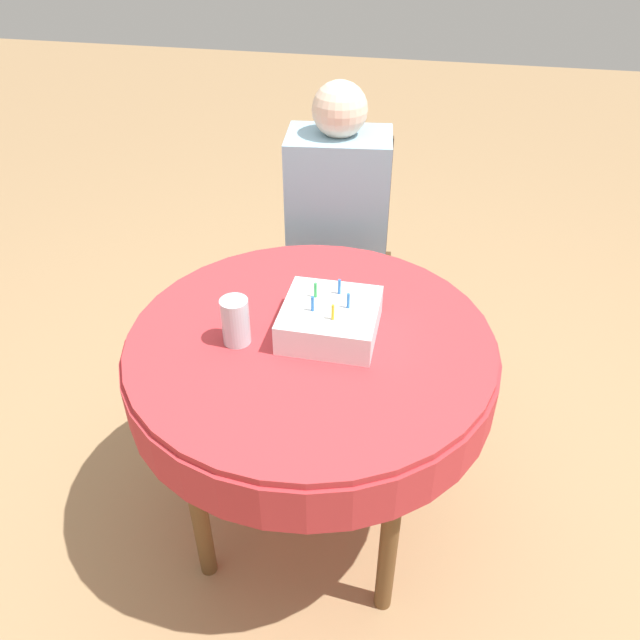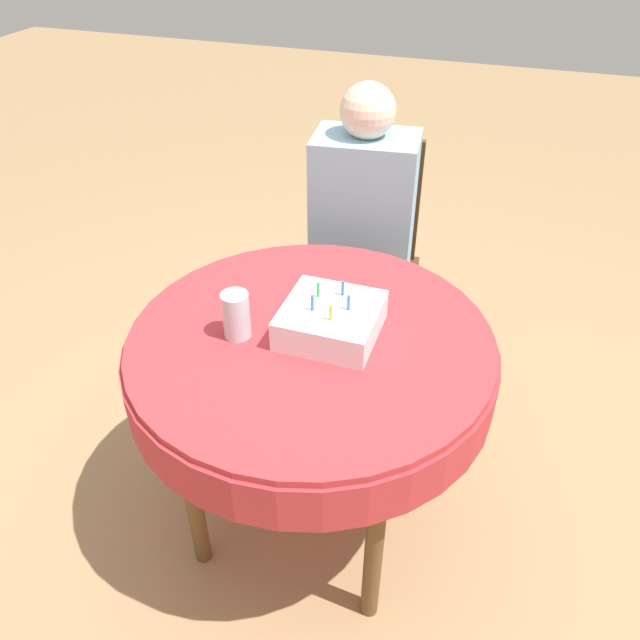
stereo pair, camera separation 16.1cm
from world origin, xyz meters
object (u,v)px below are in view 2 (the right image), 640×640
at_px(chair, 364,258).
at_px(birthday_cake, 331,320).
at_px(person, 362,221).
at_px(drinking_glass, 236,315).

height_order(chair, birthday_cake, chair).
bearing_deg(person, drinking_glass, -105.75).
bearing_deg(chair, birthday_cake, -88.30).
bearing_deg(birthday_cake, drinking_glass, -159.17).
xyz_separation_m(birthday_cake, drinking_glass, (-0.23, -0.09, 0.02)).
bearing_deg(birthday_cake, person, 98.76).
distance_m(birthday_cake, drinking_glass, 0.25).
distance_m(person, drinking_glass, 0.80).
relative_size(birthday_cake, drinking_glass, 1.92).
relative_size(chair, drinking_glass, 7.38).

